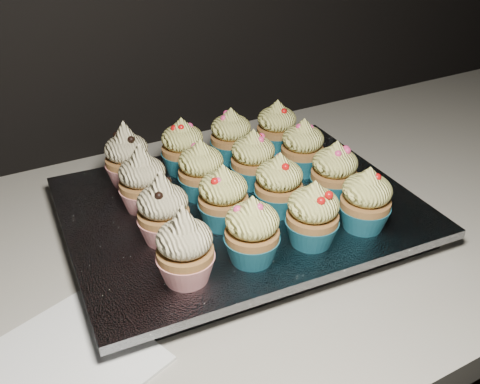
% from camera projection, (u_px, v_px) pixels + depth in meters
% --- Properties ---
extents(worktop, '(2.44, 0.64, 0.04)m').
position_uv_depth(worktop, '(154.00, 264.00, 0.69)').
color(worktop, beige).
rests_on(worktop, cabinet).
extents(napkin, '(0.20, 0.20, 0.00)m').
position_uv_depth(napkin, '(64.00, 363.00, 0.52)').
color(napkin, white).
rests_on(napkin, worktop).
extents(baking_tray, '(0.44, 0.35, 0.02)m').
position_uv_depth(baking_tray, '(240.00, 216.00, 0.73)').
color(baking_tray, black).
rests_on(baking_tray, worktop).
extents(foil_lining, '(0.48, 0.39, 0.01)m').
position_uv_depth(foil_lining, '(240.00, 206.00, 0.72)').
color(foil_lining, silver).
rests_on(foil_lining, baking_tray).
extents(cupcake_0, '(0.06, 0.06, 0.10)m').
position_uv_depth(cupcake_0, '(185.00, 249.00, 0.56)').
color(cupcake_0, red).
rests_on(cupcake_0, foil_lining).
extents(cupcake_1, '(0.06, 0.06, 0.08)m').
position_uv_depth(cupcake_1, '(252.00, 232.00, 0.59)').
color(cupcake_1, '#1B6980').
rests_on(cupcake_1, foil_lining).
extents(cupcake_2, '(0.06, 0.06, 0.08)m').
position_uv_depth(cupcake_2, '(313.00, 215.00, 0.62)').
color(cupcake_2, '#1B6980').
rests_on(cupcake_2, foil_lining).
extents(cupcake_3, '(0.06, 0.06, 0.08)m').
position_uv_depth(cupcake_3, '(366.00, 201.00, 0.65)').
color(cupcake_3, '#1B6980').
rests_on(cupcake_3, foil_lining).
extents(cupcake_4, '(0.06, 0.06, 0.10)m').
position_uv_depth(cupcake_4, '(163.00, 211.00, 0.63)').
color(cupcake_4, red).
rests_on(cupcake_4, foil_lining).
extents(cupcake_5, '(0.06, 0.06, 0.08)m').
position_uv_depth(cupcake_5, '(223.00, 198.00, 0.65)').
color(cupcake_5, '#1B6980').
rests_on(cupcake_5, foil_lining).
extents(cupcake_6, '(0.06, 0.06, 0.08)m').
position_uv_depth(cupcake_6, '(279.00, 185.00, 0.68)').
color(cupcake_6, '#1B6980').
rests_on(cupcake_6, foil_lining).
extents(cupcake_7, '(0.06, 0.06, 0.08)m').
position_uv_depth(cupcake_7, '(334.00, 173.00, 0.71)').
color(cupcake_7, '#1B6980').
rests_on(cupcake_7, foil_lining).
extents(cupcake_8, '(0.06, 0.06, 0.10)m').
position_uv_depth(cupcake_8, '(143.00, 181.00, 0.69)').
color(cupcake_8, red).
rests_on(cupcake_8, foil_lining).
extents(cupcake_9, '(0.06, 0.06, 0.08)m').
position_uv_depth(cupcake_9, '(201.00, 171.00, 0.71)').
color(cupcake_9, '#1B6980').
rests_on(cupcake_9, foil_lining).
extents(cupcake_10, '(0.06, 0.06, 0.08)m').
position_uv_depth(cupcake_10, '(253.00, 160.00, 0.74)').
color(cupcake_10, '#1B6980').
rests_on(cupcake_10, foil_lining).
extents(cupcake_11, '(0.06, 0.06, 0.08)m').
position_uv_depth(cupcake_11, '(302.00, 148.00, 0.77)').
color(cupcake_11, '#1B6980').
rests_on(cupcake_11, foil_lining).
extents(cupcake_12, '(0.06, 0.06, 0.10)m').
position_uv_depth(cupcake_12, '(127.00, 157.00, 0.74)').
color(cupcake_12, red).
rests_on(cupcake_12, foil_lining).
extents(cupcake_13, '(0.06, 0.06, 0.08)m').
position_uv_depth(cupcake_13, '(183.00, 148.00, 0.77)').
color(cupcake_13, '#1B6980').
rests_on(cupcake_13, foil_lining).
extents(cupcake_14, '(0.06, 0.06, 0.08)m').
position_uv_depth(cupcake_14, '(231.00, 137.00, 0.80)').
color(cupcake_14, '#1B6980').
rests_on(cupcake_14, foil_lining).
extents(cupcake_15, '(0.06, 0.06, 0.08)m').
position_uv_depth(cupcake_15, '(277.00, 128.00, 0.83)').
color(cupcake_15, '#1B6980').
rests_on(cupcake_15, foil_lining).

